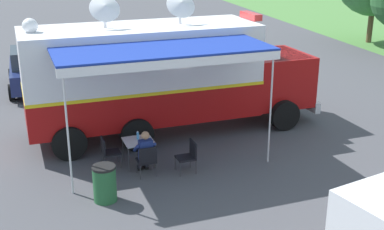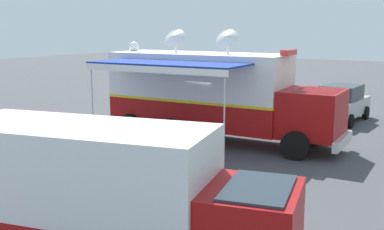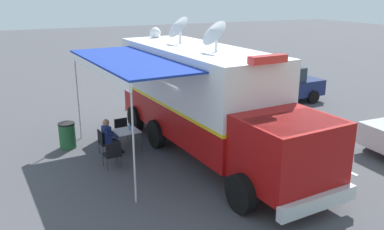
{
  "view_description": "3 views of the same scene",
  "coord_description": "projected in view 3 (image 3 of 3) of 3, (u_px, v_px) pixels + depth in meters",
  "views": [
    {
      "loc": [
        15.16,
        -2.63,
        6.02
      ],
      "look_at": [
        2.02,
        1.05,
        1.22
      ],
      "focal_mm": 47.23,
      "sensor_mm": 36.0,
      "label": 1
    },
    {
      "loc": [
        16.23,
        10.45,
        4.55
      ],
      "look_at": [
        1.79,
        0.85,
        1.34
      ],
      "focal_mm": 44.86,
      "sensor_mm": 36.0,
      "label": 2
    },
    {
      "loc": [
        5.79,
        12.16,
        5.3
      ],
      "look_at": [
        0.51,
        0.83,
        1.44
      ],
      "focal_mm": 37.9,
      "sensor_mm": 36.0,
      "label": 3
    }
  ],
  "objects": [
    {
      "name": "folding_table",
      "position": [
        127.0,
        132.0,
        13.79
      ],
      "size": [
        0.86,
        0.86,
        0.73
      ],
      "color": "silver",
      "rests_on": "ground"
    },
    {
      "name": "folding_chair_spare_by_truck",
      "position": [
        113.0,
        153.0,
        12.45
      ],
      "size": [
        0.52,
        0.52,
        0.87
      ],
      "color": "black",
      "rests_on": "ground"
    },
    {
      "name": "folding_chair_beside_table",
      "position": [
        122.0,
        129.0,
        14.61
      ],
      "size": [
        0.52,
        0.52,
        0.87
      ],
      "color": "black",
      "rests_on": "ground"
    },
    {
      "name": "lot_stripe",
      "position": [
        300.0,
        149.0,
        14.1
      ],
      "size": [
        0.49,
        4.8,
        0.01
      ],
      "primitive_type": "cube",
      "rotation": [
        0.0,
        0.0,
        0.08
      ],
      "color": "silver",
      "rests_on": "ground"
    },
    {
      "name": "ground_plane",
      "position": [
        195.0,
        146.0,
        14.43
      ],
      "size": [
        100.0,
        100.0,
        0.0
      ],
      "primitive_type": "plane",
      "color": "#47474C"
    },
    {
      "name": "water_bottle",
      "position": [
        129.0,
        127.0,
        13.79
      ],
      "size": [
        0.07,
        0.07,
        0.22
      ],
      "color": "#4C99D8",
      "rests_on": "folding_table"
    },
    {
      "name": "trash_bin",
      "position": [
        67.0,
        135.0,
        14.12
      ],
      "size": [
        0.57,
        0.57,
        0.91
      ],
      "color": "#235B33",
      "rests_on": "ground"
    },
    {
      "name": "command_truck",
      "position": [
        206.0,
        97.0,
        13.22
      ],
      "size": [
        5.44,
        9.65,
        4.53
      ],
      "color": "#9E0F0F",
      "rests_on": "ground"
    },
    {
      "name": "folding_chair_at_table",
      "position": [
        104.0,
        141.0,
        13.45
      ],
      "size": [
        0.52,
        0.52,
        0.87
      ],
      "color": "black",
      "rests_on": "ground"
    },
    {
      "name": "traffic_cone",
      "position": [
        130.0,
        103.0,
        18.87
      ],
      "size": [
        0.36,
        0.36,
        0.58
      ],
      "color": "black",
      "rests_on": "ground"
    },
    {
      "name": "seated_responder",
      "position": [
        109.0,
        136.0,
        13.5
      ],
      "size": [
        0.68,
        0.58,
        1.25
      ],
      "color": "navy",
      "rests_on": "ground"
    },
    {
      "name": "car_behind_truck",
      "position": [
        280.0,
        85.0,
        19.72
      ],
      "size": [
        4.28,
        2.18,
        1.76
      ],
      "color": "navy",
      "rests_on": "ground"
    }
  ]
}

